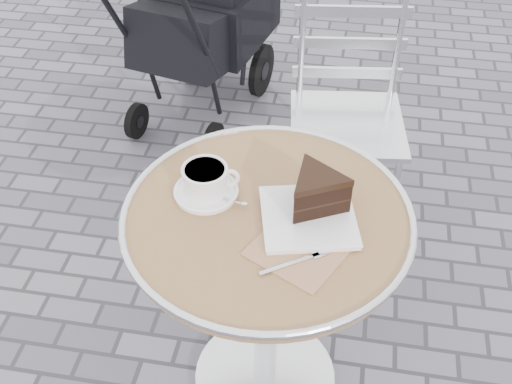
% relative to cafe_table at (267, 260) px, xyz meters
% --- Properties ---
extents(ground, '(80.00, 80.00, 0.00)m').
position_rel_cafe_table_xyz_m(ground, '(0.00, 0.00, -0.57)').
color(ground, slate).
rests_on(ground, ground).
extents(cafe_table, '(0.72, 0.72, 0.74)m').
position_rel_cafe_table_xyz_m(cafe_table, '(0.00, 0.00, 0.00)').
color(cafe_table, silver).
rests_on(cafe_table, ground).
extents(cappuccino_set, '(0.18, 0.16, 0.08)m').
position_rel_cafe_table_xyz_m(cappuccino_set, '(-0.16, 0.05, 0.20)').
color(cappuccino_set, white).
rests_on(cappuccino_set, cafe_table).
extents(cake_plate_set, '(0.27, 0.36, 0.12)m').
position_rel_cafe_table_xyz_m(cake_plate_set, '(0.11, 0.02, 0.22)').
color(cake_plate_set, '#A4745A').
rests_on(cake_plate_set, cafe_table).
extents(bistro_chair, '(0.45, 0.45, 0.89)m').
position_rel_cafe_table_xyz_m(bistro_chair, '(0.15, 0.87, -0.02)').
color(bistro_chair, silver).
rests_on(bistro_chair, ground).
extents(baby_stroller, '(0.61, 0.99, 0.96)m').
position_rel_cafe_table_xyz_m(baby_stroller, '(-0.52, 1.45, -0.14)').
color(baby_stroller, black).
rests_on(baby_stroller, ground).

